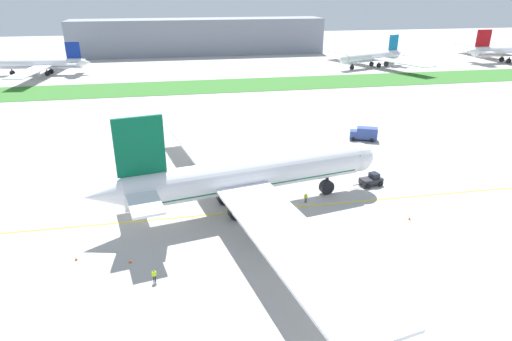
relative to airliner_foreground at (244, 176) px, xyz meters
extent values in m
plane|color=#ADAAA5|center=(2.47, -3.56, -5.76)|extent=(600.00, 600.00, 0.00)
cube|color=yellow|center=(2.47, -1.05, -5.76)|extent=(280.00, 0.36, 0.01)
cube|color=#38722D|center=(2.47, 96.35, -5.71)|extent=(320.00, 24.00, 0.10)
cylinder|color=white|center=(0.62, 0.12, 0.16)|extent=(38.56, 12.68, 5.26)
cube|color=#055938|center=(0.62, 0.12, -0.76)|extent=(36.98, 11.96, 0.63)
sphere|color=white|center=(20.81, 4.17, 0.16)|extent=(5.00, 5.00, 5.00)
cone|color=white|center=(-20.46, -4.10, 0.56)|extent=(6.56, 5.52, 4.47)
cube|color=#055938|center=(-15.14, -3.03, 7.00)|extent=(6.86, 1.87, 8.42)
cube|color=white|center=(-16.92, 1.98, 0.95)|extent=(5.78, 9.08, 0.37)
cube|color=white|center=(-14.86, -8.34, 0.95)|extent=(5.78, 9.08, 0.37)
cube|color=white|center=(-5.15, 19.22, -0.50)|extent=(15.02, 35.43, 0.42)
cube|color=white|center=(2.64, -19.72, -0.50)|extent=(15.02, 35.43, 0.42)
cylinder|color=#B7BABF|center=(-2.50, 11.84, -2.09)|extent=(5.47, 3.82, 2.89)
cylinder|color=black|center=(-0.05, 12.33, -2.09)|extent=(1.02, 3.07, 3.04)
cylinder|color=#B7BABF|center=(2.25, -11.89, -2.09)|extent=(5.47, 3.82, 2.89)
cylinder|color=black|center=(4.70, -11.40, -2.09)|extent=(1.02, 3.07, 3.04)
cylinder|color=black|center=(14.88, 2.98, -3.49)|extent=(0.55, 0.55, 2.04)
cylinder|color=black|center=(14.88, 2.98, -4.51)|extent=(2.67, 1.59, 2.50)
cylinder|color=black|center=(-2.92, 2.23, -3.49)|extent=(0.55, 0.55, 2.04)
cylinder|color=black|center=(-2.92, 2.23, -4.51)|extent=(2.67, 1.59, 2.50)
cylinder|color=black|center=(-1.84, -3.19, -3.49)|extent=(0.55, 0.55, 2.04)
cylinder|color=black|center=(-1.84, -3.19, -4.51)|extent=(2.67, 1.59, 2.50)
cube|color=black|center=(20.03, 4.01, 0.82)|extent=(2.58, 4.23, 0.95)
sphere|color=black|center=(-14.14, -0.20, 0.63)|extent=(0.37, 0.37, 0.37)
sphere|color=black|center=(-11.29, 0.37, 0.63)|extent=(0.37, 0.37, 0.37)
sphere|color=black|center=(-8.44, 0.94, 0.63)|extent=(0.37, 0.37, 0.37)
sphere|color=black|center=(-5.59, 1.51, 0.63)|extent=(0.37, 0.37, 0.37)
sphere|color=black|center=(-2.74, 2.08, 0.63)|extent=(0.37, 0.37, 0.37)
sphere|color=black|center=(0.12, 2.65, 0.63)|extent=(0.37, 0.37, 0.37)
sphere|color=black|center=(2.97, 3.22, 0.63)|extent=(0.37, 0.37, 0.37)
sphere|color=black|center=(5.82, 3.80, 0.63)|extent=(0.37, 0.37, 0.37)
sphere|color=black|center=(8.67, 4.37, 0.63)|extent=(0.37, 0.37, 0.37)
sphere|color=black|center=(11.52, 4.94, 0.63)|extent=(0.37, 0.37, 0.37)
sphere|color=black|center=(14.38, 5.51, 0.63)|extent=(0.37, 0.37, 0.37)
cube|color=#26262B|center=(23.94, 4.79, -4.84)|extent=(4.25, 2.82, 0.93)
cube|color=black|center=(24.52, 4.91, -3.93)|extent=(1.69, 1.84, 0.90)
cylinder|color=black|center=(21.14, 4.23, -5.16)|extent=(1.79, 0.47, 0.12)
cylinder|color=black|center=(22.81, 3.50, -5.31)|extent=(0.95, 0.52, 0.90)
cylinder|color=black|center=(22.39, 5.55, -5.31)|extent=(0.95, 0.52, 0.90)
cylinder|color=black|center=(25.49, 4.04, -5.31)|extent=(0.95, 0.52, 0.90)
cylinder|color=black|center=(25.08, 6.09, -5.31)|extent=(0.95, 0.52, 0.90)
cylinder|color=black|center=(-13.97, -16.89, -5.33)|extent=(0.13, 0.13, 0.86)
cylinder|color=#BFE519|center=(-14.11, -16.95, -4.62)|extent=(0.10, 0.10, 0.55)
cylinder|color=black|center=(-13.78, -16.82, -5.33)|extent=(0.13, 0.13, 0.86)
cylinder|color=#BFE519|center=(-13.64, -16.76, -4.62)|extent=(0.10, 0.10, 0.55)
cube|color=#BFE519|center=(-13.87, -16.86, -4.59)|extent=(0.51, 0.40, 0.61)
sphere|color=#8C6647|center=(-13.87, -16.86, -4.16)|extent=(0.23, 0.23, 0.23)
cylinder|color=black|center=(10.27, 0.31, -5.34)|extent=(0.12, 0.12, 0.84)
cylinder|color=#BFE519|center=(10.12, 0.33, -4.65)|extent=(0.10, 0.10, 0.54)
cylinder|color=black|center=(10.46, 0.27, -5.34)|extent=(0.12, 0.12, 0.84)
cylinder|color=#BFE519|center=(10.60, 0.25, -4.65)|extent=(0.10, 0.10, 0.54)
cube|color=#BFE519|center=(10.36, 0.29, -4.62)|extent=(0.48, 0.31, 0.59)
sphere|color=tan|center=(10.36, 0.29, -4.20)|extent=(0.23, 0.23, 0.23)
cube|color=#F2590C|center=(-24.13, -10.23, -5.75)|extent=(0.36, 0.36, 0.03)
cone|color=#F2590C|center=(-24.13, -10.23, -5.46)|extent=(0.28, 0.28, 0.55)
cylinder|color=white|center=(-24.13, -10.23, -5.43)|extent=(0.17, 0.17, 0.06)
cube|color=#F2590C|center=(-17.11, -12.17, -5.75)|extent=(0.36, 0.36, 0.03)
cone|color=#F2590C|center=(-17.11, -12.17, -5.46)|extent=(0.28, 0.28, 0.55)
cylinder|color=white|center=(-17.11, -12.17, -5.43)|extent=(0.17, 0.17, 0.06)
cube|color=#F2590C|center=(24.44, -8.33, -5.75)|extent=(0.36, 0.36, 0.03)
cone|color=#F2590C|center=(24.44, -8.33, -5.46)|extent=(0.28, 0.28, 0.55)
cylinder|color=white|center=(24.44, -8.33, -5.43)|extent=(0.17, 0.17, 0.06)
cube|color=#33478C|center=(33.74, 28.80, -4.01)|extent=(5.24, 4.03, 2.59)
cube|color=#33478C|center=(30.99, 29.98, -4.44)|extent=(2.57, 2.82, 1.74)
cube|color=#263347|center=(30.22, 30.31, -4.10)|extent=(0.86, 1.87, 0.76)
cylinder|color=black|center=(30.52, 28.88, -5.31)|extent=(0.95, 0.63, 0.90)
cylinder|color=black|center=(31.46, 31.07, -5.31)|extent=(0.95, 0.63, 0.90)
cylinder|color=black|center=(34.34, 27.24, -5.31)|extent=(0.95, 0.63, 0.90)
cylinder|color=black|center=(35.28, 29.43, -5.31)|extent=(0.95, 0.63, 0.90)
cylinder|color=white|center=(-61.58, 131.74, -1.24)|extent=(32.01, 7.83, 4.01)
cube|color=navy|center=(-61.58, 131.74, -1.95)|extent=(30.71, 7.36, 0.48)
cone|color=white|center=(-44.02, 129.60, -0.94)|extent=(4.80, 3.92, 3.41)
cube|color=navy|center=(-48.34, 130.13, 3.98)|extent=(5.72, 1.09, 6.42)
cube|color=white|center=(-48.19, 126.06, -0.64)|extent=(4.25, 6.80, 0.28)
cube|color=white|center=(-47.22, 134.03, -0.64)|extent=(4.25, 6.80, 0.28)
cube|color=white|center=(-61.98, 115.37, -1.75)|extent=(10.40, 29.22, 0.32)
cube|color=white|center=(-58.03, 147.73, -1.75)|extent=(10.40, 29.22, 0.32)
cylinder|color=#B7BABF|center=(-62.14, 121.87, -2.96)|extent=(4.05, 2.65, 2.21)
cylinder|color=black|center=(-64.04, 122.10, -2.96)|extent=(0.61, 2.34, 2.32)
cylinder|color=#B7BABF|center=(-59.75, 141.46, -2.96)|extent=(4.05, 2.65, 2.21)
cylinder|color=black|center=(-61.64, 141.69, -2.96)|extent=(0.61, 2.34, 2.32)
cylinder|color=black|center=(-73.56, 133.20, -4.03)|extent=(0.42, 0.42, 1.56)
cylinder|color=black|center=(-73.56, 133.20, -4.81)|extent=(2.00, 1.08, 1.91)
cylinder|color=black|center=(-59.31, 129.34, -4.03)|extent=(0.42, 0.42, 1.56)
cylinder|color=black|center=(-59.31, 129.34, -4.81)|extent=(2.00, 1.08, 1.91)
cylinder|color=black|center=(-58.80, 133.53, -4.03)|extent=(0.42, 0.42, 1.56)
cylinder|color=black|center=(-58.80, 133.53, -4.81)|extent=(2.00, 1.08, 1.91)
cylinder|color=white|center=(77.88, 123.72, -1.10)|extent=(30.12, 15.08, 4.14)
cube|color=#0C6B9E|center=(77.88, 123.72, -1.82)|extent=(28.86, 14.32, 0.50)
sphere|color=white|center=(62.52, 117.69, -1.10)|extent=(3.94, 3.94, 3.94)
cone|color=white|center=(93.92, 130.01, -0.79)|extent=(5.53, 4.94, 3.52)
cube|color=#0C6B9E|center=(89.90, 128.43, 4.29)|extent=(5.30, 2.41, 6.63)
cube|color=white|center=(91.98, 124.80, -0.48)|extent=(5.57, 7.41, 0.29)
cube|color=white|center=(88.95, 132.51, -0.48)|extent=(5.57, 7.41, 0.29)
cube|color=white|center=(85.12, 109.48, -1.62)|extent=(16.40, 28.22, 0.33)
cube|color=white|center=(73.50, 139.08, -1.62)|extent=(16.40, 28.22, 0.33)
cylinder|color=#B7BABF|center=(81.99, 114.93, -2.87)|extent=(4.50, 3.56, 2.28)
cylinder|color=black|center=(80.16, 114.21, -2.87)|extent=(1.19, 2.35, 2.39)
cylinder|color=#B7BABF|center=(74.92, 132.95, -2.87)|extent=(4.50, 3.56, 2.28)
cylinder|color=black|center=(73.09, 132.23, -2.87)|extent=(1.19, 2.35, 2.39)
cylinder|color=black|center=(67.01, 119.45, -3.97)|extent=(0.43, 0.43, 1.61)
cylinder|color=black|center=(67.01, 119.45, -4.78)|extent=(2.16, 1.54, 1.97)
cylinder|color=black|center=(80.96, 122.59, -3.97)|extent=(0.43, 0.43, 1.61)
cylinder|color=black|center=(80.96, 122.59, -4.78)|extent=(2.16, 1.54, 1.97)
cylinder|color=black|center=(79.37, 126.64, -3.97)|extent=(0.43, 0.43, 1.61)
cylinder|color=black|center=(79.37, 126.64, -4.78)|extent=(2.16, 1.54, 1.97)
cone|color=white|center=(127.23, 124.79, -0.09)|extent=(5.29, 4.14, 4.02)
cube|color=#B20C14|center=(132.52, 124.67, 5.70)|extent=(7.13, 0.64, 7.56)
cube|color=white|center=(131.85, 129.41, 0.26)|extent=(4.53, 7.66, 0.33)
cube|color=white|center=(131.62, 119.96, 0.26)|extent=(4.53, 7.66, 0.33)
cube|color=white|center=(147.64, 144.48, -1.04)|extent=(9.56, 35.81, 0.38)
cylinder|color=#B7BABF|center=(148.64, 136.44, -2.46)|extent=(4.55, 2.71, 2.60)
cylinder|color=black|center=(150.88, 136.38, -2.46)|extent=(0.46, 2.74, 2.73)
cylinder|color=black|center=(146.03, 126.82, -3.72)|extent=(0.49, 0.49, 1.83)
cylinder|color=black|center=(146.03, 126.82, -4.64)|extent=(2.27, 1.06, 2.24)
cylinder|color=black|center=(145.91, 121.86, -3.72)|extent=(0.49, 0.49, 1.83)
cylinder|color=black|center=(145.91, 121.86, -4.64)|extent=(2.27, 1.06, 2.24)
cube|color=gray|center=(5.76, 180.38, 3.24)|extent=(130.78, 20.00, 18.00)
camera|label=1|loc=(-10.08, -62.72, 27.39)|focal=30.96mm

